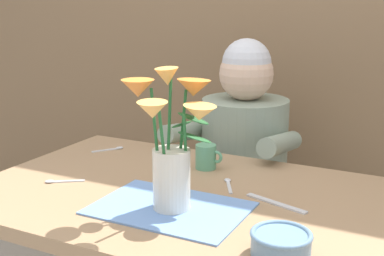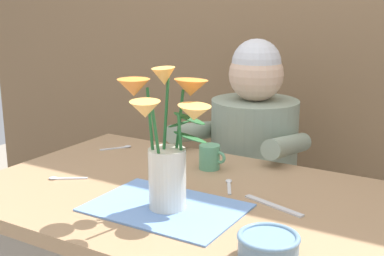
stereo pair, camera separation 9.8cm
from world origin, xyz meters
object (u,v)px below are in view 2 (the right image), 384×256
seated_person (252,183)px  tea_cup (210,157)px  ceramic_bowl (268,246)px  dinner_knife (273,205)px  flower_vase (168,141)px

seated_person → tea_cup: seated_person is taller
seated_person → ceramic_bowl: seated_person is taller
dinner_knife → tea_cup: (-0.30, 0.19, 0.04)m
seated_person → tea_cup: bearing=-84.0°
seated_person → flower_vase: seated_person is taller
seated_person → tea_cup: (0.02, -0.39, 0.22)m
flower_vase → dinner_knife: size_ratio=1.96×
seated_person → dinner_knife: seated_person is taller
dinner_knife → ceramic_bowl: bearing=-52.9°
flower_vase → dinner_knife: 0.34m
seated_person → dinner_knife: bearing=-58.2°
dinner_knife → tea_cup: size_ratio=2.04×
flower_vase → seated_person: bearing=96.7°
seated_person → ceramic_bowl: 0.97m
flower_vase → ceramic_bowl: 0.38m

